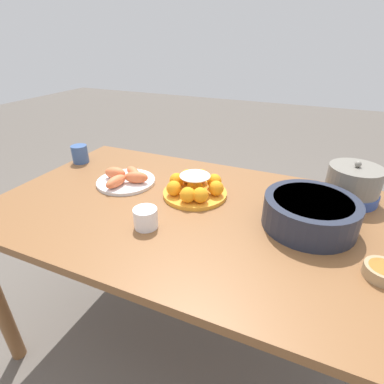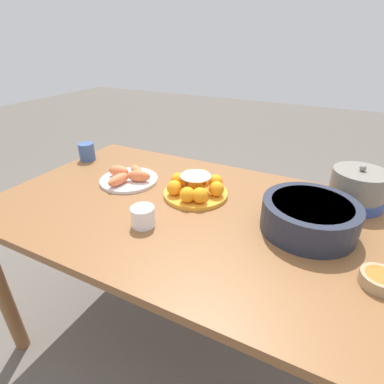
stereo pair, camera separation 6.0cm
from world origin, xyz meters
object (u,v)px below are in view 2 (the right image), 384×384
cake_plate (196,187)px  serving_bowl (309,216)px  dining_table (188,228)px  cup_near (143,216)px  warming_pot (357,188)px  seafood_platter (128,177)px  cup_far (87,152)px  sauce_bowl (379,279)px

cake_plate → serving_bowl: size_ratio=0.84×
dining_table → cup_near: bearing=-114.8°
cake_plate → cup_near: bearing=-102.7°
dining_table → serving_bowl: (0.42, 0.05, 0.15)m
warming_pot → dining_table: bearing=-150.8°
seafood_platter → cup_far: 0.37m
sauce_bowl → cup_far: size_ratio=1.10×
cake_plate → seafood_platter: bearing=-175.8°
serving_bowl → sauce_bowl: 0.27m
sauce_bowl → warming_pot: (-0.07, 0.44, 0.05)m
cake_plate → warming_pot: bearing=20.0°
cup_near → warming_pot: bearing=37.3°
cake_plate → serving_bowl: 0.44m
cake_plate → serving_bowl: (0.44, -0.05, 0.02)m
serving_bowl → warming_pot: size_ratio=1.50×
sauce_bowl → dining_table: bearing=168.7°
cup_near → cup_far: cup_far is taller
sauce_bowl → warming_pot: size_ratio=0.47×
seafood_platter → warming_pot: warming_pot is taller
seafood_platter → cup_far: size_ratio=2.88×
cup_far → cup_near: bearing=-31.0°
dining_table → cup_far: 0.73m
dining_table → seafood_platter: 0.37m
seafood_platter → cake_plate: bearing=4.2°
cake_plate → cup_far: 0.68m
seafood_platter → cup_far: (-0.35, 0.12, 0.02)m
dining_table → warming_pot: warming_pot is taller
dining_table → warming_pot: bearing=29.2°
cake_plate → seafood_platter: (-0.32, -0.02, -0.02)m
cup_far → warming_pot: bearing=5.4°
dining_table → cup_far: (-0.69, 0.19, 0.14)m
cake_plate → warming_pot: 0.61m
seafood_platter → warming_pot: (0.90, 0.23, 0.05)m
sauce_bowl → warming_pot: warming_pot is taller
dining_table → seafood_platter: size_ratio=5.89×
serving_bowl → warming_pot: warming_pot is taller
warming_pot → seafood_platter: bearing=-165.4°
serving_bowl → cup_near: serving_bowl is taller
cake_plate → serving_bowl: serving_bowl is taller
cup_near → cup_far: bearing=149.0°
serving_bowl → warming_pot: (0.13, 0.26, 0.01)m
cup_near → warming_pot: (0.64, 0.49, 0.03)m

